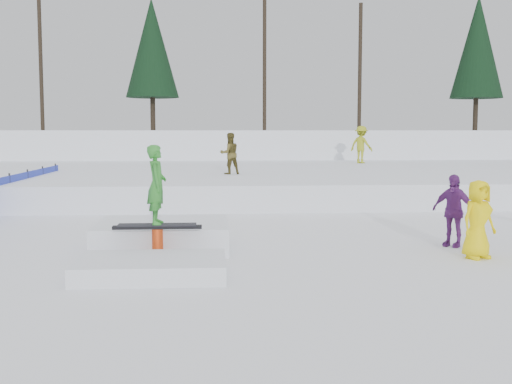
{
  "coord_description": "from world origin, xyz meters",
  "views": [
    {
      "loc": [
        -0.4,
        -11.19,
        2.36
      ],
      "look_at": [
        0.5,
        2.0,
        1.1
      ],
      "focal_mm": 45.0,
      "sensor_mm": 36.0,
      "label": 1
    }
  ],
  "objects": [
    {
      "name": "spectator_yellow",
      "position": [
        4.5,
        0.25,
        0.73
      ],
      "size": [
        0.84,
        0.7,
        1.46
      ],
      "primitive_type": "imported",
      "rotation": [
        0.0,
        0.0,
        0.39
      ],
      "color": "#FFE106",
      "rests_on": "ground"
    },
    {
      "name": "ground",
      "position": [
        0.0,
        0.0,
        0.0
      ],
      "size": [
        120.0,
        120.0,
        0.0
      ],
      "primitive_type": "plane",
      "color": "white"
    },
    {
      "name": "snow_midrise",
      "position": [
        0.0,
        16.0,
        0.4
      ],
      "size": [
        50.0,
        18.0,
        0.8
      ],
      "primitive_type": "cube",
      "color": "white",
      "rests_on": "ground"
    },
    {
      "name": "jib_rail_feature",
      "position": [
        -1.4,
        0.93,
        0.3
      ],
      "size": [
        2.6,
        4.4,
        2.11
      ],
      "color": "white",
      "rests_on": "ground"
    },
    {
      "name": "spectator_purple",
      "position": [
        4.5,
        1.49,
        0.74
      ],
      "size": [
        0.87,
        0.87,
        1.49
      ],
      "primitive_type": "imported",
      "rotation": [
        0.0,
        0.0,
        -0.78
      ],
      "color": "#6A287D",
      "rests_on": "ground"
    },
    {
      "name": "walker_olive",
      "position": [
        0.23,
        12.05,
        1.55
      ],
      "size": [
        0.86,
        0.76,
        1.5
      ],
      "primitive_type": "imported",
      "rotation": [
        0.0,
        0.0,
        3.44
      ],
      "color": "#52471C",
      "rests_on": "snow_midrise"
    },
    {
      "name": "snow_berm",
      "position": [
        0.0,
        30.0,
        1.2
      ],
      "size": [
        60.0,
        14.0,
        2.4
      ],
      "primitive_type": "cube",
      "color": "white",
      "rests_on": "ground"
    },
    {
      "name": "walker_ygreen",
      "position": [
        6.84,
        19.63,
        1.71
      ],
      "size": [
        1.31,
        1.29,
        1.81
      ],
      "primitive_type": "imported",
      "rotation": [
        0.0,
        0.0,
        2.38
      ],
      "color": "#9BA31C",
      "rests_on": "snow_midrise"
    },
    {
      "name": "treeline",
      "position": [
        6.18,
        28.28,
        7.45
      ],
      "size": [
        40.24,
        4.22,
        10.5
      ],
      "color": "black",
      "rests_on": "snow_berm"
    }
  ]
}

